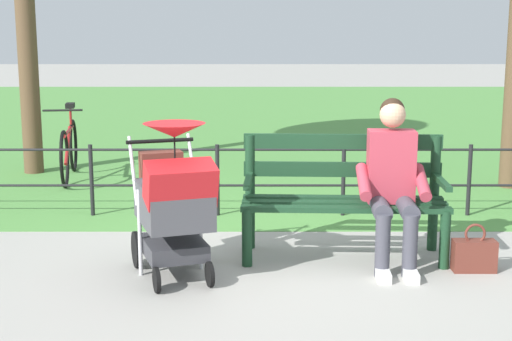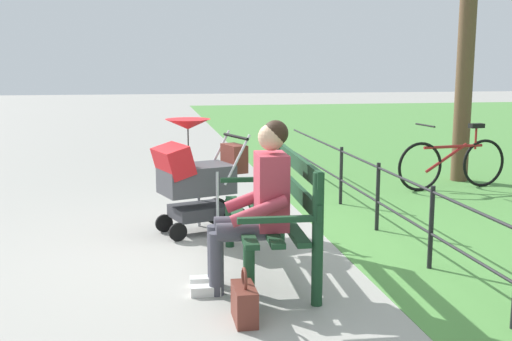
% 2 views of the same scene
% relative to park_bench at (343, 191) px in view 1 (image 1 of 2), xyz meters
% --- Properties ---
extents(ground_plane, '(60.00, 60.00, 0.00)m').
position_rel_park_bench_xyz_m(ground_plane, '(0.46, 0.12, -0.53)').
color(ground_plane, '#9E9B93').
extents(grass_lawn, '(40.00, 16.00, 0.01)m').
position_rel_park_bench_xyz_m(grass_lawn, '(0.46, -8.68, -0.52)').
color(grass_lawn, '#518E42').
rests_on(grass_lawn, ground).
extents(park_bench, '(1.62, 0.66, 0.96)m').
position_rel_park_bench_xyz_m(park_bench, '(0.00, 0.00, 0.00)').
color(park_bench, '#193D23').
rests_on(park_bench, ground).
extents(person_on_bench, '(0.55, 0.74, 1.28)m').
position_rel_park_bench_xyz_m(person_on_bench, '(-0.35, 0.22, 0.15)').
color(person_on_bench, '#42424C').
rests_on(person_on_bench, ground).
extents(stroller, '(0.74, 0.99, 1.15)m').
position_rel_park_bench_xyz_m(stroller, '(1.29, 0.55, 0.07)').
color(stroller, black).
rests_on(stroller, ground).
extents(handbag, '(0.32, 0.14, 0.37)m').
position_rel_park_bench_xyz_m(handbag, '(-0.95, 0.41, -0.40)').
color(handbag, brown).
rests_on(handbag, ground).
extents(park_fence, '(8.53, 0.04, 0.70)m').
position_rel_park_bench_xyz_m(park_fence, '(-0.04, -1.27, -0.10)').
color(park_fence, black).
rests_on(park_fence, ground).
extents(bicycle, '(0.44, 1.65, 0.89)m').
position_rel_park_bench_xyz_m(bicycle, '(2.93, -3.04, -0.16)').
color(bicycle, black).
rests_on(bicycle, ground).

